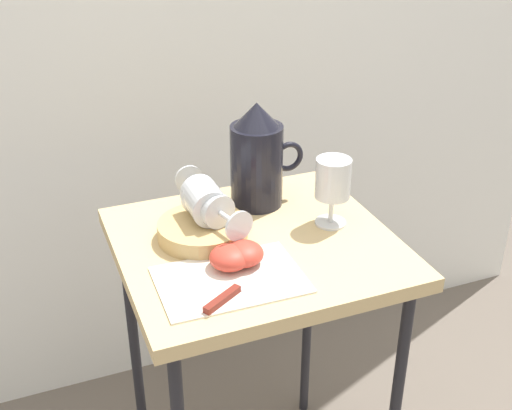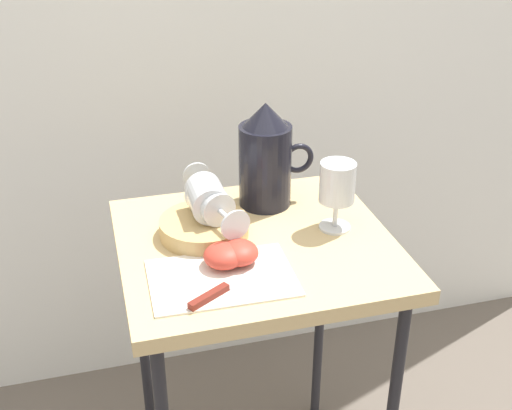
% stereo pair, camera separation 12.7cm
% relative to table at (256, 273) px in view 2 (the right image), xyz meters
% --- Properties ---
extents(table, '(0.54, 0.49, 0.72)m').
position_rel_table_xyz_m(table, '(0.00, 0.00, 0.00)').
color(table, tan).
rests_on(table, ground_plane).
extents(linen_napkin, '(0.26, 0.18, 0.00)m').
position_rel_table_xyz_m(linen_napkin, '(-0.09, -0.11, 0.08)').
color(linen_napkin, silver).
rests_on(linen_napkin, table).
extents(basket_tray, '(0.18, 0.18, 0.03)m').
position_rel_table_xyz_m(basket_tray, '(-0.09, 0.05, 0.09)').
color(basket_tray, tan).
rests_on(basket_tray, table).
extents(pitcher, '(0.16, 0.11, 0.23)m').
position_rel_table_xyz_m(pitcher, '(0.06, 0.15, 0.17)').
color(pitcher, black).
rests_on(pitcher, table).
extents(wine_glass_upright, '(0.07, 0.07, 0.14)m').
position_rel_table_xyz_m(wine_glass_upright, '(0.17, 0.01, 0.17)').
color(wine_glass_upright, silver).
rests_on(wine_glass_upright, table).
extents(wine_glass_tipped_near, '(0.08, 0.15, 0.08)m').
position_rel_table_xyz_m(wine_glass_tipped_near, '(-0.08, 0.07, 0.15)').
color(wine_glass_tipped_near, silver).
rests_on(wine_glass_tipped_near, basket_tray).
extents(wine_glass_tipped_far, '(0.10, 0.16, 0.07)m').
position_rel_table_xyz_m(wine_glass_tipped_far, '(-0.08, 0.05, 0.15)').
color(wine_glass_tipped_far, silver).
rests_on(wine_glass_tipped_far, basket_tray).
extents(apple_half_left, '(0.08, 0.08, 0.04)m').
position_rel_table_xyz_m(apple_half_left, '(-0.08, -0.07, 0.10)').
color(apple_half_left, '#CC3D2D').
rests_on(apple_half_left, linen_napkin).
extents(apple_half_right, '(0.08, 0.08, 0.04)m').
position_rel_table_xyz_m(apple_half_right, '(-0.05, -0.07, 0.10)').
color(apple_half_right, '#CC3D2D').
rests_on(apple_half_right, linen_napkin).
extents(knife, '(0.19, 0.12, 0.01)m').
position_rel_table_xyz_m(knife, '(-0.10, -0.15, 0.08)').
color(knife, silver).
rests_on(knife, linen_napkin).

